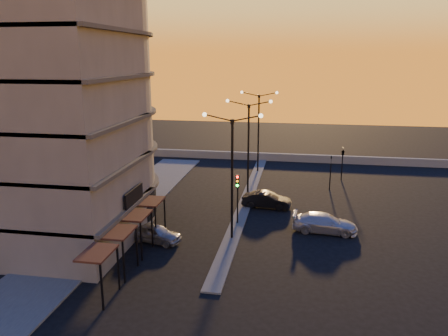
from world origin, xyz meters
TOP-DOWN VIEW (x-y plane):
  - ground at (0.00, 0.00)m, footprint 120.00×120.00m
  - sidewalk_west at (-10.50, 4.00)m, footprint 5.00×40.00m
  - median at (0.00, 10.00)m, footprint 1.20×36.00m
  - parapet at (2.00, 26.00)m, footprint 44.00×0.50m
  - building at (-14.00, 0.03)m, footprint 14.35×17.08m
  - streetlamp_near at (0.00, 0.00)m, footprint 4.32×0.32m
  - streetlamp_mid at (0.00, 10.00)m, footprint 4.32×0.32m
  - streetlamp_far at (0.00, 20.00)m, footprint 4.32×0.32m
  - traffic_light_main at (0.00, 2.87)m, footprint 0.28×0.44m
  - signal_east_a at (8.00, 14.00)m, footprint 0.13×0.16m
  - signal_east_b at (9.50, 18.00)m, footprint 0.42×1.99m
  - car_hatchback at (-5.49, -1.47)m, footprint 4.16×2.41m
  - car_sedan at (2.02, 7.49)m, footprint 4.48×1.93m
  - car_wagon at (6.95, 2.60)m, footprint 5.15×2.41m

SIDE VIEW (x-z plane):
  - ground at x=0.00m, z-range 0.00..0.00m
  - sidewalk_west at x=-10.50m, z-range 0.00..0.12m
  - median at x=0.00m, z-range 0.00..0.12m
  - parapet at x=2.00m, z-range 0.00..1.00m
  - car_hatchback at x=-5.49m, z-range 0.00..1.33m
  - car_sedan at x=2.02m, z-range 0.00..1.44m
  - car_wagon at x=6.95m, z-range 0.00..1.45m
  - signal_east_a at x=8.00m, z-range 0.13..3.73m
  - traffic_light_main at x=0.00m, z-range 0.76..5.01m
  - signal_east_b at x=9.50m, z-range 1.30..4.90m
  - streetlamp_near at x=0.00m, z-range 0.84..10.35m
  - streetlamp_mid at x=0.00m, z-range 0.84..10.35m
  - streetlamp_far at x=0.00m, z-range 0.84..10.35m
  - building at x=-14.00m, z-range -0.59..24.41m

